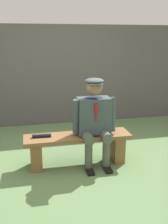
{
  "coord_description": "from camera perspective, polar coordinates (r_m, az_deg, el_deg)",
  "views": [
    {
      "loc": [
        0.68,
        3.55,
        1.85
      ],
      "look_at": [
        -0.1,
        0.0,
        0.82
      ],
      "focal_mm": 41.58,
      "sensor_mm": 36.0,
      "label": 1
    }
  ],
  "objects": [
    {
      "name": "seated_man",
      "position": [
        3.79,
        2.32,
        -1.19
      ],
      "size": [
        0.64,
        0.56,
        1.31
      ],
      "color": "#394448",
      "rests_on": "ground"
    },
    {
      "name": "rolled_magazine",
      "position": [
        3.82,
        -9.3,
        -5.16
      ],
      "size": [
        0.27,
        0.06,
        0.05
      ],
      "primitive_type": "cylinder",
      "rotation": [
        0.0,
        1.57,
        -0.04
      ],
      "color": "black",
      "rests_on": "bench"
    },
    {
      "name": "bench",
      "position": [
        3.93,
        -1.4,
        -7.24
      ],
      "size": [
        1.58,
        0.39,
        0.47
      ],
      "color": "brown",
      "rests_on": "ground"
    },
    {
      "name": "ground_plane",
      "position": [
        4.06,
        -1.37,
        -11.22
      ],
      "size": [
        30.0,
        30.0,
        0.0
      ],
      "primitive_type": "plane",
      "color": "#5C7C4B"
    },
    {
      "name": "stadium_wall",
      "position": [
        5.79,
        -5.55,
        8.04
      ],
      "size": [
        12.0,
        0.24,
        2.14
      ],
      "primitive_type": "cube",
      "color": "#514C4C",
      "rests_on": "ground"
    }
  ]
}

